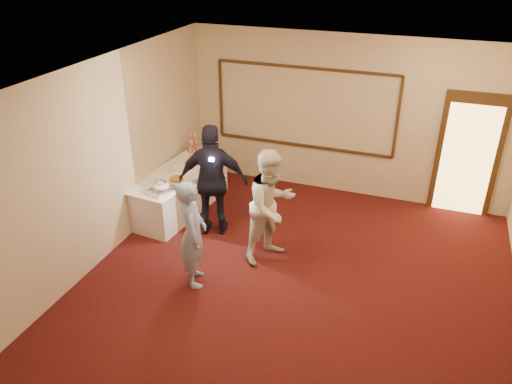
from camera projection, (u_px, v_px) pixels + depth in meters
floor at (289, 299)px, 6.91m from camera, size 7.00×7.00×0.00m
room_walls at (294, 167)px, 5.97m from camera, size 6.04×7.04×3.02m
wall_molding at (304, 108)px, 9.30m from camera, size 3.45×0.04×1.55m
doorway at (468, 156)px, 8.63m from camera, size 1.05×0.07×2.20m
buffet_table at (181, 191)px, 8.96m from camera, size 1.08×2.28×0.77m
pavlova_tray at (161, 188)px, 8.07m from camera, size 0.44×0.52×0.17m
cupcake_stand at (194, 144)px, 9.56m from camera, size 0.27×0.27×0.39m
plate_stack_a at (175, 168)px, 8.73m from camera, size 0.19×0.19×0.16m
plate_stack_b at (193, 159)px, 9.09m from camera, size 0.17×0.17×0.14m
tart at (177, 179)px, 8.45m from camera, size 0.27×0.27×0.06m
man at (193, 234)px, 6.91m from camera, size 0.61×0.70×1.61m
woman at (272, 206)px, 7.42m from camera, size 1.02×1.09×1.79m
guest at (213, 181)px, 8.03m from camera, size 1.20×0.76×1.91m
camera_flash at (212, 159)px, 7.59m from camera, size 0.08×0.05×0.05m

